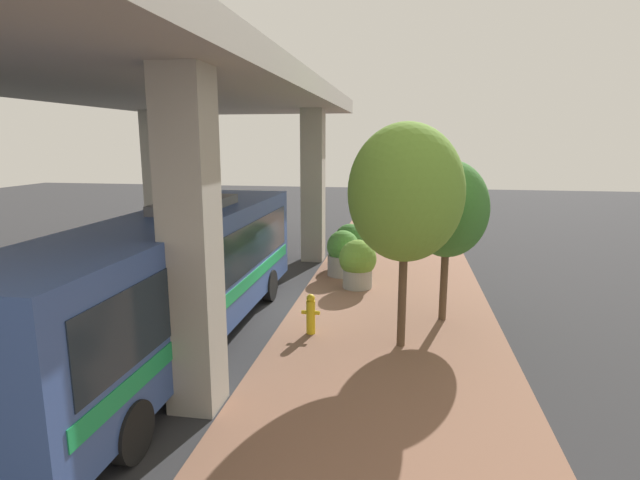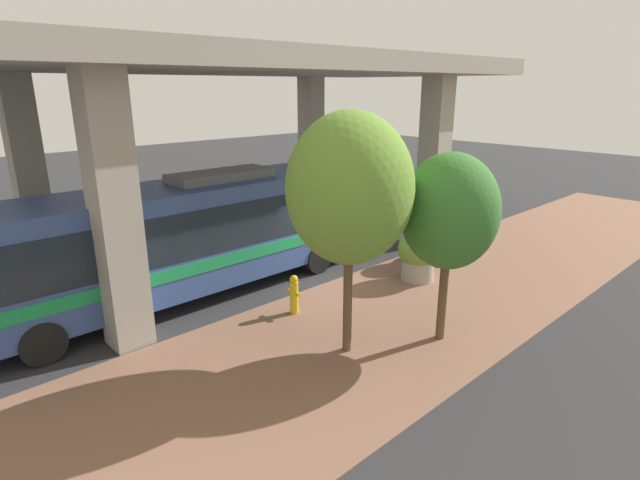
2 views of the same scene
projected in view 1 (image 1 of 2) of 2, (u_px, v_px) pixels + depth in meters
ground_plane at (294, 306)px, 15.48m from camera, size 80.00×80.00×0.00m
sidewalk_strip at (391, 311)px, 14.99m from camera, size 6.00×40.00×0.02m
overpass at (161, 105)px, 14.95m from camera, size 9.40×20.21×6.91m
bus at (178, 273)px, 11.97m from camera, size 2.58×12.24×3.54m
fire_hydrant at (311, 314)px, 13.11m from camera, size 0.49×0.23×1.10m
planter_front at (358, 263)px, 17.19m from camera, size 1.30×1.30×1.70m
planter_middle at (350, 244)px, 20.24m from camera, size 1.26×1.26×1.74m
planter_back at (343, 253)px, 18.80m from camera, size 1.22×1.22×1.74m
street_tree_near at (406, 193)px, 11.70m from camera, size 2.73×2.73×5.48m
street_tree_far at (447, 209)px, 13.65m from camera, size 2.23×2.23×4.54m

